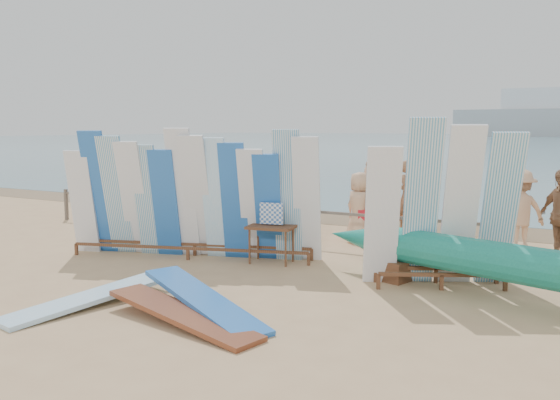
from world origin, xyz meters
The scene contains 24 objects.
ground centered at (0.00, 0.00, 0.00)m, with size 160.00×160.00×0.00m, color tan.
wet_sand_strip centered at (0.00, 7.20, 0.00)m, with size 40.00×2.60×0.01m, color brown.
distant_ship centered at (-12.00, 180.00, 5.31)m, with size 45.00×8.00×14.00m.
fence centered at (0.00, 3.00, 0.63)m, with size 12.08×0.08×0.90m.
main_surfboard_rack centered at (0.37, 0.67, 1.20)m, with size 5.31×2.22×2.69m.
side_surfboard_rack centered at (5.45, 0.93, 1.30)m, with size 2.59×1.76×2.86m.
outrigger_canoe centered at (6.42, 0.46, 0.61)m, with size 6.58×2.45×0.95m.
vendor_table centered at (2.06, 1.07, 0.40)m, with size 1.01×0.80×1.21m.
flat_board_d centered at (2.85, -2.27, 0.00)m, with size 0.56×2.70×0.07m, color blue.
flat_board_b centered at (1.04, -2.77, 0.00)m, with size 0.56×2.70×0.07m, color #9CD5F9.
flat_board_c centered at (2.83, -2.75, 0.00)m, with size 0.56×2.70×0.07m, color brown.
beach_chair_left centered at (-0.41, 3.84, 0.23)m, with size 0.54×0.56×0.80m.
beach_chair_right centered at (0.74, 3.85, 0.24)m, with size 0.67×0.69×0.82m.
stroller centered at (2.95, 4.10, 0.42)m, with size 0.75×0.89×1.05m.
beachgoer_extra_0 centered at (6.24, 4.50, 0.90)m, with size 1.17×0.48×1.81m, color tan.
beachgoer_5 centered at (2.41, 5.86, 0.92)m, with size 1.71×0.55×1.85m, color beige.
beachgoer_4 centered at (0.57, 4.53, 0.92)m, with size 1.08×0.47×1.85m, color #8C6042.
beachgoer_extra_1 centered at (-7.10, 6.72, 0.90)m, with size 1.05×0.45×1.79m, color #8C6042.
beachgoer_3 centered at (-0.19, 4.84, 0.86)m, with size 1.11×0.46×1.72m, color tan.
beachgoer_6 centered at (2.82, 3.85, 0.83)m, with size 0.82×0.39×1.67m, color tan.
beachgoer_1 centered at (-2.49, 5.23, 0.92)m, with size 0.67×0.37×1.84m, color #8C6042.
beachgoer_7 centered at (3.45, 5.58, 0.95)m, with size 0.69×0.38×1.89m, color #8C6042.
beachgoer_2 centered at (-2.21, 5.13, 0.78)m, with size 0.76×0.36×1.56m, color beige.
beachgoer_0 centered at (-6.27, 4.37, 0.86)m, with size 0.84×0.40×1.72m, color tan.
Camera 1 is at (7.84, -9.00, 2.70)m, focal length 38.00 mm.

